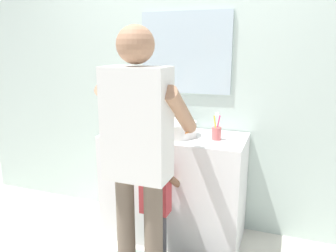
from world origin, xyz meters
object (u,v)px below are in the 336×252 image
object	(u,v)px
child_toddler	(156,195)
soap_bottle	(140,121)
toothbrush_cup	(216,133)
adult_parent	(139,141)

from	to	relation	value
child_toddler	soap_bottle	bearing A→B (deg)	125.02
soap_bottle	child_toddler	distance (m)	0.71
toothbrush_cup	adult_parent	bearing A→B (deg)	-118.44
adult_parent	child_toddler	bearing A→B (deg)	89.66
toothbrush_cup	child_toddler	bearing A→B (deg)	-132.30
toothbrush_cup	child_toddler	xyz separation A→B (m)	(-0.34, -0.37, -0.40)
toothbrush_cup	soap_bottle	size ratio (longest dim) A/B	1.25
soap_bottle	adult_parent	distance (m)	0.81
soap_bottle	toothbrush_cup	bearing A→B (deg)	-8.44
soap_bottle	adult_parent	xyz separation A→B (m)	(0.33, -0.73, 0.06)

